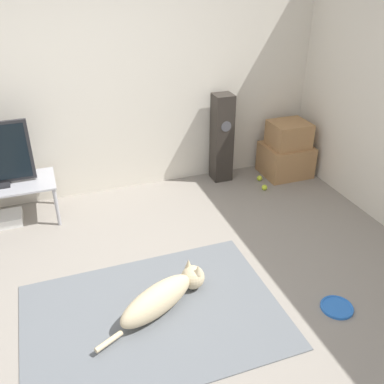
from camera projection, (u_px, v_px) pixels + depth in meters
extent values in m
plane|color=gray|center=(151.00, 310.00, 3.37)|extent=(12.00, 12.00, 0.00)
cube|color=silver|center=(93.00, 82.00, 4.47)|extent=(8.00, 0.06, 2.55)
cube|color=slate|center=(153.00, 316.00, 3.31)|extent=(1.96, 1.40, 0.01)
ellipsoid|color=beige|center=(157.00, 300.00, 3.27)|extent=(0.72, 0.51, 0.25)
sphere|color=beige|center=(193.00, 277.00, 3.54)|extent=(0.20, 0.20, 0.20)
cone|color=beige|center=(188.00, 264.00, 3.52)|extent=(0.06, 0.06, 0.09)
cone|color=beige|center=(198.00, 270.00, 3.46)|extent=(0.06, 0.06, 0.09)
cylinder|color=beige|center=(109.00, 341.00, 3.01)|extent=(0.22, 0.14, 0.04)
cylinder|color=blue|center=(337.00, 307.00, 3.38)|extent=(0.26, 0.26, 0.02)
torus|color=blue|center=(337.00, 307.00, 3.38)|extent=(0.26, 0.26, 0.02)
cube|color=#A87A4C|center=(285.00, 160.00, 5.36)|extent=(0.56, 0.50, 0.39)
cube|color=#A87A4C|center=(289.00, 134.00, 5.19)|extent=(0.45, 0.40, 0.30)
cube|color=#2D2823|center=(222.00, 138.00, 5.09)|extent=(0.22, 0.22, 1.06)
cylinder|color=#4C4C51|center=(226.00, 127.00, 4.91)|extent=(0.12, 0.00, 0.12)
cylinder|color=#A8A8AD|center=(57.00, 207.00, 4.33)|extent=(0.04, 0.04, 0.42)
cylinder|color=#A8A8AD|center=(54.00, 187.00, 4.70)|extent=(0.04, 0.04, 0.42)
sphere|color=#C6E033|center=(264.00, 187.00, 5.06)|extent=(0.07, 0.07, 0.07)
sphere|color=#C6E033|center=(260.00, 178.00, 5.27)|extent=(0.07, 0.07, 0.07)
cube|color=white|center=(5.00, 219.00, 4.43)|extent=(0.35, 0.27, 0.09)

